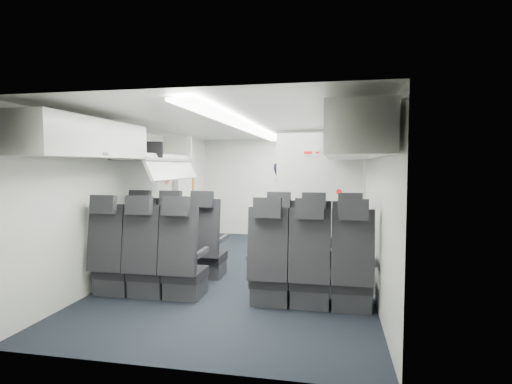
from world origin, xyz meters
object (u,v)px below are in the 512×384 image
at_px(galley_unit, 321,195).
at_px(boarding_door, 185,197).
at_px(seat_row_mid, 225,267).
at_px(carry_on_bag, 149,150).
at_px(flight_attendant, 283,205).
at_px(seat_row_front, 243,251).

distance_m(galley_unit, boarding_door, 2.84).
bearing_deg(seat_row_mid, carry_on_bag, 146.61).
distance_m(boarding_door, flight_attendant, 1.92).
height_order(boarding_door, carry_on_bag, carry_on_bag).
xyz_separation_m(galley_unit, carry_on_bag, (-2.32, -3.25, 0.84)).
relative_size(galley_unit, carry_on_bag, 4.96).
xyz_separation_m(seat_row_front, seat_row_mid, (0.00, -0.90, 0.00)).
xyz_separation_m(seat_row_mid, galley_unit, (0.95, 4.15, 0.55)).
bearing_deg(carry_on_bag, galley_unit, 34.75).
xyz_separation_m(seat_row_mid, flight_attendant, (0.27, 3.15, 0.42)).
relative_size(seat_row_mid, carry_on_bag, 8.69).
relative_size(boarding_door, flight_attendant, 1.13).
xyz_separation_m(seat_row_front, boarding_door, (-1.64, 2.09, 0.55)).
bearing_deg(seat_row_mid, flight_attendant, 85.09).
bearing_deg(carry_on_bag, flight_attendant, 34.13).
relative_size(flight_attendant, carry_on_bag, 4.27).
bearing_deg(boarding_door, seat_row_front, -51.84).
bearing_deg(flight_attendant, seat_row_mid, 164.12).
height_order(seat_row_mid, boarding_door, boarding_door).
distance_m(seat_row_front, boarding_door, 2.71).
height_order(flight_attendant, carry_on_bag, carry_on_bag).
bearing_deg(galley_unit, seat_row_front, -106.28).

